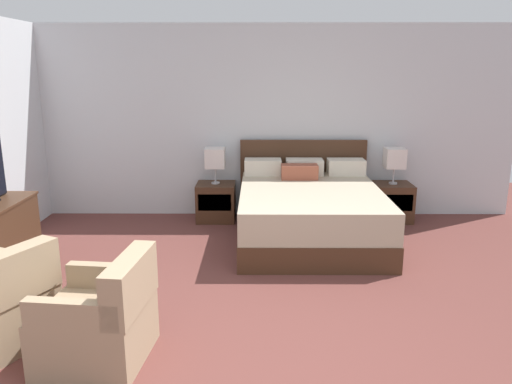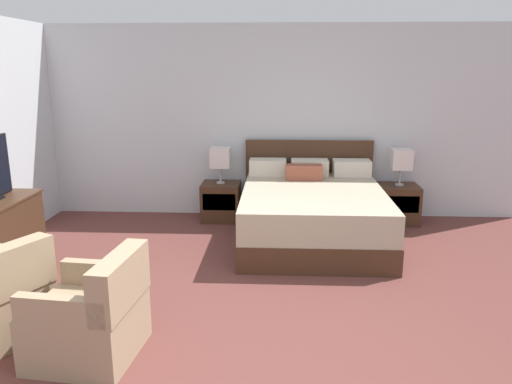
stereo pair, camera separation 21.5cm
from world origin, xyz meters
TOP-DOWN VIEW (x-y plane):
  - wall_back at (0.00, 3.91)m, footprint 6.90×0.06m
  - bed at (0.62, 2.86)m, footprint 1.68×2.07m
  - nightstand_left at (-0.54, 3.60)m, footprint 0.50×0.45m
  - nightstand_right at (1.78, 3.60)m, footprint 0.50×0.45m
  - table_lamp_left at (-0.54, 3.60)m, footprint 0.25×0.25m
  - table_lamp_right at (1.78, 3.60)m, footprint 0.25×0.25m
  - armchair_companion at (-1.06, 0.33)m, footprint 0.76×0.75m

SIDE VIEW (x-z plane):
  - nightstand_left at x=-0.54m, z-range 0.00..0.50m
  - nightstand_right at x=1.78m, z-range 0.00..0.50m
  - armchair_companion at x=-1.06m, z-range -0.10..0.66m
  - bed at x=0.62m, z-range -0.19..0.85m
  - table_lamp_left at x=-0.54m, z-range 0.60..1.07m
  - table_lamp_right at x=1.78m, z-range 0.60..1.07m
  - wall_back at x=0.00m, z-range 0.00..2.53m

